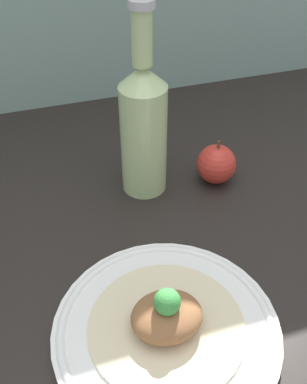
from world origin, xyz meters
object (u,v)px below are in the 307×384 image
(plated_food, at_px, (167,319))
(apple, at_px, (216,164))
(cider_bottle, at_px, (144,126))
(plate, at_px, (166,330))

(plated_food, relative_size, apple, 2.36)
(cider_bottle, xyz_separation_m, apple, (0.13, -0.02, -0.09))
(cider_bottle, bearing_deg, apple, -9.84)
(plated_food, bearing_deg, cider_bottle, 78.64)
(plate, distance_m, plated_food, 0.03)
(plate, height_order, cider_bottle, cider_bottle)
(plate, distance_m, cider_bottle, 0.32)
(plated_food, height_order, cider_bottle, cider_bottle)
(cider_bottle, bearing_deg, plate, -101.36)
(cider_bottle, height_order, apple, cider_bottle)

